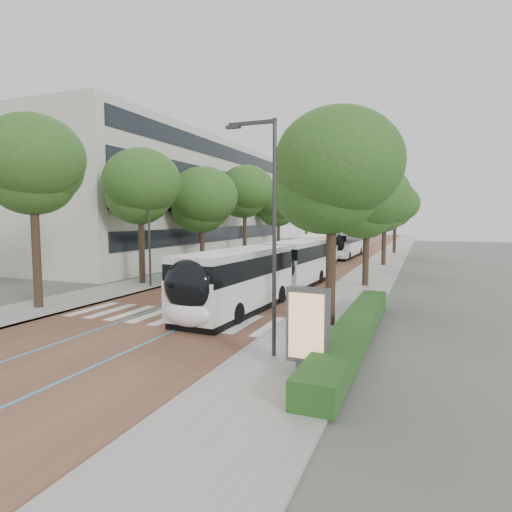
# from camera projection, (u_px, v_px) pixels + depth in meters

# --- Properties ---
(ground) EXTENTS (160.00, 160.00, 0.00)m
(ground) POSITION_uv_depth(u_px,v_px,m) (158.00, 322.00, 20.01)
(ground) COLOR #51544C
(ground) RESTS_ON ground
(road) EXTENTS (11.00, 140.00, 0.02)m
(road) POSITION_uv_depth(u_px,v_px,m) (332.00, 254.00, 57.06)
(road) COLOR brown
(road) RESTS_ON ground
(sidewalk_left) EXTENTS (4.00, 140.00, 0.12)m
(sidewalk_left) POSITION_uv_depth(u_px,v_px,m) (278.00, 252.00, 59.80)
(sidewalk_left) COLOR gray
(sidewalk_left) RESTS_ON ground
(sidewalk_right) EXTENTS (4.00, 140.00, 0.12)m
(sidewalk_right) POSITION_uv_depth(u_px,v_px,m) (390.00, 255.00, 54.30)
(sidewalk_right) COLOR gray
(sidewalk_right) RESTS_ON ground
(kerb_left) EXTENTS (0.20, 140.00, 0.14)m
(kerb_left) POSITION_uv_depth(u_px,v_px,m) (291.00, 252.00, 59.10)
(kerb_left) COLOR gray
(kerb_left) RESTS_ON ground
(kerb_right) EXTENTS (0.20, 140.00, 0.14)m
(kerb_right) POSITION_uv_depth(u_px,v_px,m) (375.00, 255.00, 55.00)
(kerb_right) COLOR gray
(kerb_right) RESTS_ON ground
(zebra_crossing) EXTENTS (10.55, 3.60, 0.01)m
(zebra_crossing) POSITION_uv_depth(u_px,v_px,m) (173.00, 317.00, 20.86)
(zebra_crossing) COLOR silver
(zebra_crossing) RESTS_ON ground
(lane_line_left) EXTENTS (0.12, 126.00, 0.01)m
(lane_line_left) POSITION_uv_depth(u_px,v_px,m) (320.00, 254.00, 57.64)
(lane_line_left) COLOR #299ACF
(lane_line_left) RESTS_ON road
(lane_line_right) EXTENTS (0.12, 126.00, 0.01)m
(lane_line_right) POSITION_uv_depth(u_px,v_px,m) (344.00, 254.00, 56.47)
(lane_line_right) COLOR #299ACF
(lane_line_right) RESTS_ON road
(office_building) EXTENTS (18.11, 40.00, 14.00)m
(office_building) POSITION_uv_depth(u_px,v_px,m) (155.00, 200.00, 52.45)
(office_building) COLOR beige
(office_building) RESTS_ON ground
(hedge) EXTENTS (1.20, 14.00, 0.80)m
(hedge) POSITION_uv_depth(u_px,v_px,m) (355.00, 329.00, 16.63)
(hedge) COLOR #184317
(hedge) RESTS_ON sidewalk_right
(streetlight_near) EXTENTS (1.82, 0.20, 8.00)m
(streetlight_near) POSITION_uv_depth(u_px,v_px,m) (269.00, 219.00, 14.38)
(streetlight_near) COLOR #313134
(streetlight_near) RESTS_ON sidewalk_right
(streetlight_far) EXTENTS (1.82, 0.20, 8.00)m
(streetlight_far) POSITION_uv_depth(u_px,v_px,m) (366.00, 218.00, 37.53)
(streetlight_far) COLOR #313134
(streetlight_far) RESTS_ON sidewalk_right
(lamp_post_left) EXTENTS (0.14, 0.14, 8.00)m
(lamp_post_left) POSITION_uv_depth(u_px,v_px,m) (149.00, 228.00, 29.29)
(lamp_post_left) COLOR #313134
(lamp_post_left) RESTS_ON sidewalk_left
(trees_left) EXTENTS (6.31, 60.44, 10.10)m
(trees_left) POSITION_uv_depth(u_px,v_px,m) (241.00, 201.00, 47.17)
(trees_left) COLOR black
(trees_left) RESTS_ON ground
(trees_right) EXTENTS (5.75, 47.63, 8.94)m
(trees_right) POSITION_uv_depth(u_px,v_px,m) (380.00, 204.00, 37.93)
(trees_right) COLOR black
(trees_right) RESTS_ON ground
(lead_bus) EXTENTS (3.49, 18.50, 3.20)m
(lead_bus) POSITION_uv_depth(u_px,v_px,m) (267.00, 272.00, 25.41)
(lead_bus) COLOR black
(lead_bus) RESTS_ON ground
(bus_queued_0) EXTENTS (3.11, 12.50, 3.20)m
(bus_queued_0) POSITION_uv_depth(u_px,v_px,m) (314.00, 252.00, 40.11)
(bus_queued_0) COLOR white
(bus_queued_0) RESTS_ON ground
(bus_queued_1) EXTENTS (2.90, 12.47, 3.20)m
(bus_queued_1) POSITION_uv_depth(u_px,v_px,m) (345.00, 244.00, 52.03)
(bus_queued_1) COLOR white
(bus_queued_1) RESTS_ON ground
(ad_panel) EXTENTS (1.30, 0.53, 2.67)m
(ad_panel) POSITION_uv_depth(u_px,v_px,m) (308.00, 329.00, 12.81)
(ad_panel) COLOR #59595B
(ad_panel) RESTS_ON sidewalk_right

